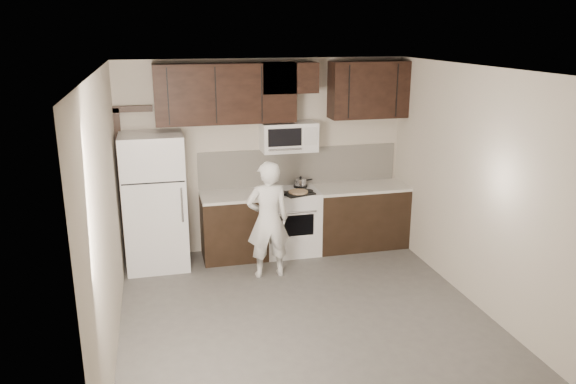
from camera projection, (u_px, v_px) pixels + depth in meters
name	position (u px, v px, depth m)	size (l,w,h in m)	color
floor	(306.00, 319.00, 6.19)	(4.50, 4.50, 0.00)	#55524F
back_wall	(265.00, 156.00, 7.91)	(4.00, 4.00, 0.00)	beige
ceiling	(309.00, 70.00, 5.43)	(4.50, 4.50, 0.00)	white
counter_run	(311.00, 220.00, 8.01)	(2.95, 0.64, 0.91)	black
stove	(291.00, 221.00, 7.94)	(0.76, 0.66, 0.94)	white
backsplash	(299.00, 166.00, 8.06)	(2.90, 0.02, 0.54)	silver
upper_cabinets	(282.00, 90.00, 7.53)	(3.48, 0.35, 0.78)	black
microwave	(289.00, 137.00, 7.71)	(0.76, 0.42, 0.40)	white
refrigerator	(155.00, 202.00, 7.35)	(0.80, 0.76, 1.80)	white
door_trim	(124.00, 172.00, 7.47)	(0.50, 0.08, 2.12)	black
saucepan	(301.00, 183.00, 7.98)	(0.28, 0.17, 0.16)	silver
baking_tray	(298.00, 193.00, 7.66)	(0.39, 0.30, 0.02)	black
pizza	(298.00, 192.00, 7.65)	(0.27, 0.27, 0.02)	tan
person	(268.00, 220.00, 7.08)	(0.56, 0.36, 1.52)	white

